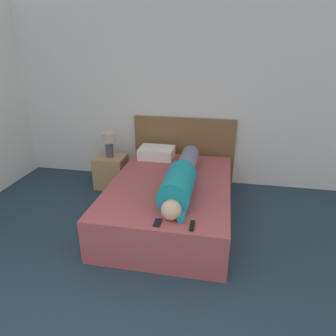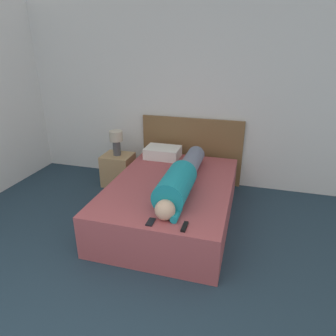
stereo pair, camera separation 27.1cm
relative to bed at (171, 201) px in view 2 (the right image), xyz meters
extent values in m
cube|color=white|center=(-0.19, 1.21, 1.06)|extent=(5.94, 0.06, 2.60)
cube|color=#A84C51|center=(0.00, 0.00, 0.00)|extent=(1.40, 1.99, 0.48)
cube|color=brown|center=(0.00, 1.14, 0.26)|extent=(1.52, 0.04, 1.00)
cube|color=tan|center=(-1.03, 0.72, 0.00)|extent=(0.43, 0.39, 0.47)
cylinder|color=#4C4C51|center=(-1.03, 0.72, 0.34)|extent=(0.11, 0.11, 0.22)
cylinder|color=beige|center=(-1.03, 0.72, 0.53)|extent=(0.19, 0.19, 0.14)
sphere|color=#DBB293|center=(0.15, -0.77, 0.34)|extent=(0.20, 0.20, 0.20)
cylinder|color=teal|center=(0.15, -0.38, 0.40)|extent=(0.32, 0.67, 0.32)
cylinder|color=slate|center=(0.15, 0.35, 0.36)|extent=(0.23, 0.80, 0.23)
cylinder|color=teal|center=(0.25, -0.72, 0.28)|extent=(0.07, 0.22, 0.07)
cube|color=white|center=(-0.34, 0.78, 0.32)|extent=(0.48, 0.35, 0.15)
cube|color=black|center=(0.36, -0.87, 0.25)|extent=(0.04, 0.15, 0.02)
cube|color=black|center=(0.04, -0.87, 0.25)|extent=(0.06, 0.13, 0.01)
camera|label=1|loc=(0.57, -3.14, 1.77)|focal=32.00mm
camera|label=2|loc=(0.83, -3.08, 1.77)|focal=32.00mm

